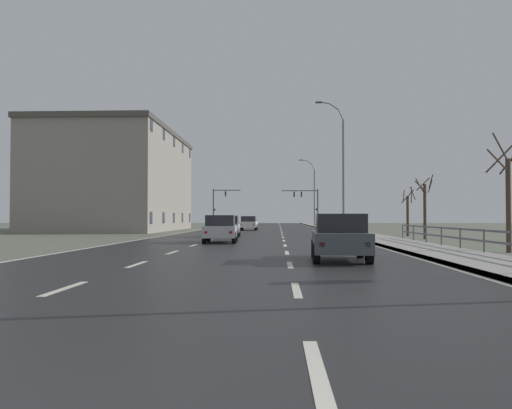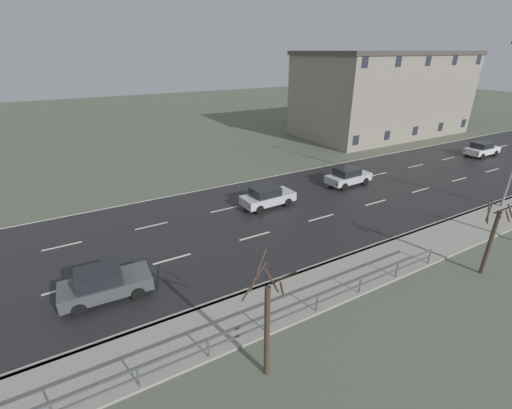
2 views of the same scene
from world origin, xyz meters
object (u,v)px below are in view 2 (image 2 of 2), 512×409
at_px(car_mid_centre, 348,176).
at_px(brick_building, 382,93).
at_px(car_near_left, 482,149).
at_px(car_distant, 104,283).
at_px(car_far_left, 267,197).

relative_size(car_mid_centre, brick_building, 0.18).
distance_m(car_mid_centre, car_near_left, 19.51).
relative_size(car_distant, car_near_left, 1.01).
distance_m(car_distant, car_far_left, 13.33).
xyz_separation_m(car_near_left, brick_building, (-14.35, -0.87, 4.62)).
relative_size(car_near_left, car_far_left, 0.99).
bearing_deg(car_near_left, brick_building, -175.67).
height_order(car_mid_centre, car_distant, same).
height_order(car_mid_centre, brick_building, brick_building).
distance_m(car_distant, car_near_left, 40.60).
relative_size(car_distant, car_far_left, 1.00).
relative_size(car_far_left, brick_building, 0.18).
distance_m(car_mid_centre, car_far_left, 8.55).
bearing_deg(brick_building, car_mid_centre, -53.36).
bearing_deg(car_near_left, car_far_left, -89.24).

